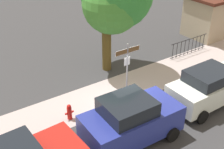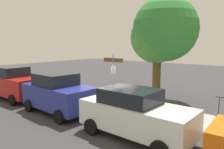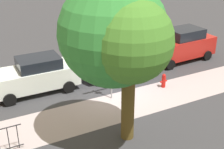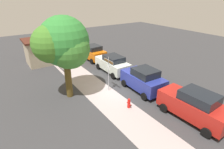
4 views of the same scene
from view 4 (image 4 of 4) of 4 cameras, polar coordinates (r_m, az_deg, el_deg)
ground_plane at (r=15.94m, az=0.97°, el=-5.12°), size 60.00×60.00×0.00m
sidewalk_strip at (r=16.87m, az=-6.55°, el=-3.50°), size 24.00×2.60×0.00m
street_sign at (r=15.13m, az=-1.11°, el=2.05°), size 1.39×0.07×3.06m
shade_tree at (r=14.32m, az=-15.27°, el=9.25°), size 4.01×4.40×6.43m
car_red at (r=13.29m, az=24.43°, el=-8.87°), size 4.69×2.24×2.11m
car_blue at (r=15.80m, az=9.83°, el=-1.59°), size 4.11×2.26×2.06m
car_white at (r=19.28m, az=0.19°, el=3.41°), size 4.45×2.04×1.89m
car_orange at (r=23.26m, az=-6.20°, el=6.98°), size 4.16×2.22×1.90m
iron_fence at (r=20.47m, az=-15.51°, el=2.58°), size 3.20×0.04×1.07m
utility_shed at (r=23.15m, az=-22.27°, el=6.69°), size 3.31×2.98×3.00m
fire_hydrant at (r=13.61m, az=5.35°, el=-8.99°), size 0.42×0.22×0.78m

